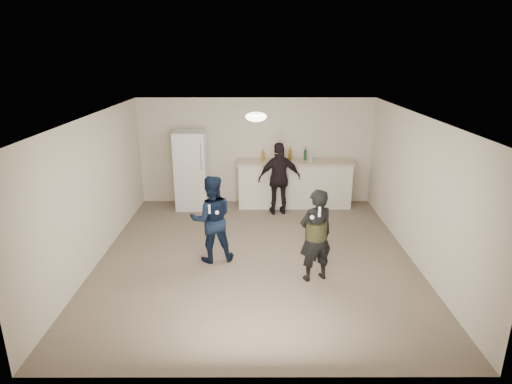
{
  "coord_description": "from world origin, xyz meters",
  "views": [
    {
      "loc": [
        -0.01,
        -6.92,
        3.48
      ],
      "look_at": [
        0.0,
        0.2,
        1.15
      ],
      "focal_mm": 30.0,
      "sensor_mm": 36.0,
      "label": 1
    }
  ],
  "objects_px": {
    "shaker": "(282,158)",
    "man": "(212,219)",
    "fridge": "(191,170)",
    "counter": "(294,185)",
    "spectator": "(279,179)",
    "woman": "(316,235)"
  },
  "relations": [
    {
      "from": "man",
      "to": "spectator",
      "type": "bearing_deg",
      "value": -131.08
    },
    {
      "from": "shaker",
      "to": "spectator",
      "type": "xyz_separation_m",
      "value": [
        -0.08,
        -0.47,
        -0.36
      ]
    },
    {
      "from": "shaker",
      "to": "man",
      "type": "height_order",
      "value": "man"
    },
    {
      "from": "shaker",
      "to": "woman",
      "type": "height_order",
      "value": "woman"
    },
    {
      "from": "shaker",
      "to": "counter",
      "type": "bearing_deg",
      "value": 6.34
    },
    {
      "from": "woman",
      "to": "spectator",
      "type": "height_order",
      "value": "spectator"
    },
    {
      "from": "spectator",
      "to": "man",
      "type": "bearing_deg",
      "value": 52.07
    },
    {
      "from": "shaker",
      "to": "man",
      "type": "xyz_separation_m",
      "value": [
        -1.36,
        -2.75,
        -0.41
      ]
    },
    {
      "from": "counter",
      "to": "man",
      "type": "bearing_deg",
      "value": -120.91
    },
    {
      "from": "fridge",
      "to": "shaker",
      "type": "height_order",
      "value": "fridge"
    },
    {
      "from": "fridge",
      "to": "counter",
      "type": "bearing_deg",
      "value": 1.68
    },
    {
      "from": "fridge",
      "to": "man",
      "type": "height_order",
      "value": "fridge"
    },
    {
      "from": "spectator",
      "to": "counter",
      "type": "bearing_deg",
      "value": -135.78
    },
    {
      "from": "counter",
      "to": "man",
      "type": "relative_size",
      "value": 1.7
    },
    {
      "from": "fridge",
      "to": "man",
      "type": "distance_m",
      "value": 2.81
    },
    {
      "from": "man",
      "to": "fridge",
      "type": "bearing_deg",
      "value": -86.7
    },
    {
      "from": "man",
      "to": "spectator",
      "type": "distance_m",
      "value": 2.62
    },
    {
      "from": "counter",
      "to": "woman",
      "type": "distance_m",
      "value": 3.47
    },
    {
      "from": "shaker",
      "to": "fridge",
      "type": "bearing_deg",
      "value": -179.0
    },
    {
      "from": "shaker",
      "to": "woman",
      "type": "bearing_deg",
      "value": -84.5
    },
    {
      "from": "shaker",
      "to": "man",
      "type": "relative_size",
      "value": 0.11
    },
    {
      "from": "counter",
      "to": "fridge",
      "type": "relative_size",
      "value": 1.44
    }
  ]
}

